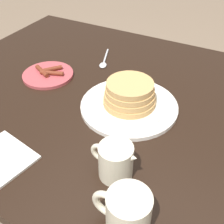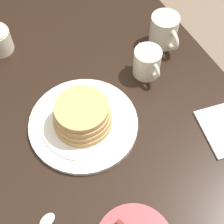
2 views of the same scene
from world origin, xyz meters
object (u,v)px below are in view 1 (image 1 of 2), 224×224
at_px(napkin, 2,157).
at_px(coffee_mug, 127,213).
at_px(spoon, 104,62).
at_px(side_plate_bacon, 49,74).
at_px(creamer_pitcher, 116,161).
at_px(pancake_plate, 129,99).

bearing_deg(napkin, coffee_mug, 176.70).
bearing_deg(spoon, coffee_mug, 122.90).
xyz_separation_m(side_plate_bacon, coffee_mug, (-0.46, 0.36, 0.04)).
relative_size(coffee_mug, creamer_pitcher, 1.01).
relative_size(side_plate_bacon, napkin, 1.05).
bearing_deg(coffee_mug, pancake_plate, -65.69).
bearing_deg(napkin, spoon, -88.63).
bearing_deg(side_plate_bacon, coffee_mug, 141.89).
height_order(creamer_pitcher, napkin, creamer_pitcher).
height_order(pancake_plate, napkin, pancake_plate).
bearing_deg(pancake_plate, spoon, -45.73).
distance_m(creamer_pitcher, napkin, 0.27).
bearing_deg(napkin, creamer_pitcher, -161.98).
distance_m(creamer_pitcher, spoon, 0.50).
bearing_deg(napkin, side_plate_bacon, -68.92).
bearing_deg(napkin, pancake_plate, -119.96).
height_order(pancake_plate, coffee_mug, coffee_mug).
height_order(pancake_plate, creamer_pitcher, creamer_pitcher).
height_order(side_plate_bacon, spoon, side_plate_bacon).
height_order(pancake_plate, side_plate_bacon, pancake_plate).
bearing_deg(spoon, napkin, 91.37).
xyz_separation_m(pancake_plate, side_plate_bacon, (0.31, -0.03, -0.02)).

